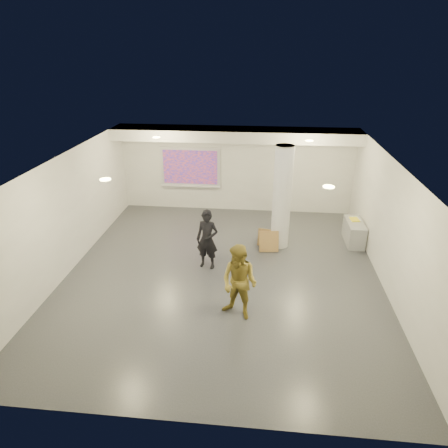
# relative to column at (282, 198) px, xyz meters

# --- Properties ---
(floor) EXTENTS (8.00, 9.00, 0.01)m
(floor) POSITION_rel_column_xyz_m (-1.50, -1.80, -1.50)
(floor) COLOR #36393E
(floor) RESTS_ON ground
(ceiling) EXTENTS (8.00, 9.00, 0.01)m
(ceiling) POSITION_rel_column_xyz_m (-1.50, -1.80, 1.50)
(ceiling) COLOR white
(ceiling) RESTS_ON floor
(wall_back) EXTENTS (8.00, 0.01, 3.00)m
(wall_back) POSITION_rel_column_xyz_m (-1.50, 2.70, 0.00)
(wall_back) COLOR silver
(wall_back) RESTS_ON floor
(wall_front) EXTENTS (8.00, 0.01, 3.00)m
(wall_front) POSITION_rel_column_xyz_m (-1.50, -6.30, 0.00)
(wall_front) COLOR silver
(wall_front) RESTS_ON floor
(wall_left) EXTENTS (0.01, 9.00, 3.00)m
(wall_left) POSITION_rel_column_xyz_m (-5.50, -1.80, 0.00)
(wall_left) COLOR silver
(wall_left) RESTS_ON floor
(wall_right) EXTENTS (0.01, 9.00, 3.00)m
(wall_right) POSITION_rel_column_xyz_m (2.50, -1.80, 0.00)
(wall_right) COLOR silver
(wall_right) RESTS_ON floor
(soffit_band) EXTENTS (8.00, 1.10, 0.36)m
(soffit_band) POSITION_rel_column_xyz_m (-1.50, 2.15, 1.32)
(soffit_band) COLOR silver
(soffit_band) RESTS_ON ceiling
(downlight_nw) EXTENTS (0.22, 0.22, 0.02)m
(downlight_nw) POSITION_rel_column_xyz_m (-3.70, 0.70, 1.48)
(downlight_nw) COLOR #E8DB80
(downlight_nw) RESTS_ON ceiling
(downlight_ne) EXTENTS (0.22, 0.22, 0.02)m
(downlight_ne) POSITION_rel_column_xyz_m (0.70, 0.70, 1.48)
(downlight_ne) COLOR #E8DB80
(downlight_ne) RESTS_ON ceiling
(downlight_sw) EXTENTS (0.22, 0.22, 0.02)m
(downlight_sw) POSITION_rel_column_xyz_m (-3.70, -3.30, 1.48)
(downlight_sw) COLOR #E8DB80
(downlight_sw) RESTS_ON ceiling
(downlight_se) EXTENTS (0.22, 0.22, 0.02)m
(downlight_se) POSITION_rel_column_xyz_m (0.70, -3.30, 1.48)
(downlight_se) COLOR #E8DB80
(downlight_se) RESTS_ON ceiling
(column) EXTENTS (0.52, 0.52, 3.00)m
(column) POSITION_rel_column_xyz_m (0.00, 0.00, 0.00)
(column) COLOR silver
(column) RESTS_ON floor
(projection_screen) EXTENTS (2.10, 0.13, 1.42)m
(projection_screen) POSITION_rel_column_xyz_m (-3.10, 2.65, 0.03)
(projection_screen) COLOR silver
(projection_screen) RESTS_ON wall_back
(credenza) EXTENTS (0.49, 1.15, 0.67)m
(credenza) POSITION_rel_column_xyz_m (2.22, 0.43, -1.17)
(credenza) COLOR gray
(credenza) RESTS_ON floor
(papers_stack) EXTENTS (0.33, 0.39, 0.02)m
(papers_stack) POSITION_rel_column_xyz_m (2.24, 0.63, -0.82)
(papers_stack) COLOR silver
(papers_stack) RESTS_ON credenza
(postit_pad) EXTENTS (0.27, 0.34, 0.03)m
(postit_pad) POSITION_rel_column_xyz_m (2.22, 0.59, -0.82)
(postit_pad) COLOR yellow
(postit_pad) RESTS_ON credenza
(cardboard_back) EXTENTS (0.50, 0.25, 0.52)m
(cardboard_back) POSITION_rel_column_xyz_m (-0.40, -0.06, -1.24)
(cardboard_back) COLOR olive
(cardboard_back) RESTS_ON floor
(cardboard_front) EXTENTS (0.57, 0.27, 0.60)m
(cardboard_front) POSITION_rel_column_xyz_m (-0.31, -0.39, -1.20)
(cardboard_front) COLOR olive
(cardboard_front) RESTS_ON floor
(woman) EXTENTS (0.65, 0.50, 1.61)m
(woman) POSITION_rel_column_xyz_m (-1.94, -1.45, -0.69)
(woman) COLOR black
(woman) RESTS_ON floor
(man) EXTENTS (1.03, 0.94, 1.71)m
(man) POSITION_rel_column_xyz_m (-0.96, -3.49, -0.65)
(man) COLOR olive
(man) RESTS_ON floor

